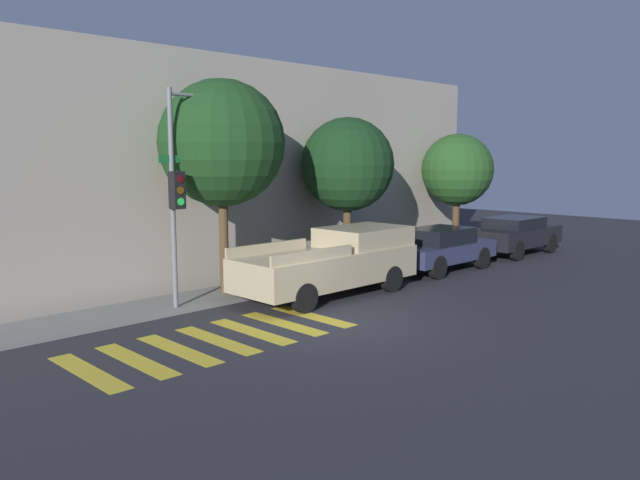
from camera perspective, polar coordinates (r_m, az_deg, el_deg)
ground_plane at (r=14.59m, az=1.06°, el=-7.67°), size 60.00×60.00×0.00m
sidewalk at (r=17.53m, az=-8.42°, el=-4.88°), size 26.00×1.64×0.14m
building_row at (r=20.69m, az=-15.59°, el=6.13°), size 26.00×6.00×6.80m
crosswalk at (r=13.52m, az=-9.41°, el=-9.01°), size 6.06×2.60×0.00m
traffic_light_pole at (r=15.67m, az=-12.04°, el=6.29°), size 2.17×0.56×5.48m
pickup_truck at (r=17.39m, az=1.29°, el=-1.96°), size 5.53×2.04×1.81m
sedan_near_corner at (r=21.40m, az=10.99°, el=-0.71°), size 4.23×1.77×1.47m
sedan_middle at (r=25.71m, az=17.40°, el=0.53°), size 4.38×1.87×1.48m
tree_near_corner at (r=16.85m, az=-8.96°, el=8.71°), size 3.35×3.35×5.88m
tree_midblock at (r=20.10m, az=2.54°, el=6.87°), size 3.00×3.00×5.09m
tree_far_end at (r=25.10m, az=12.43°, el=6.25°), size 2.80×2.80×4.73m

